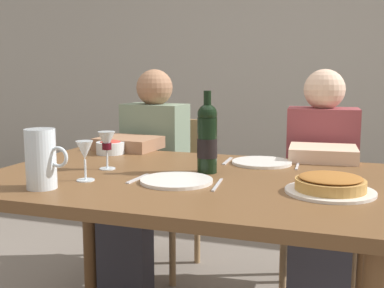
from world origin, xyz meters
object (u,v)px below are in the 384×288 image
at_px(dinner_plate_left_setting, 177,181).
at_px(chair_left, 165,183).
at_px(water_pitcher, 41,162).
at_px(diner_left, 145,171).
at_px(wine_glass_right_diner, 85,152).
at_px(dining_table, 184,200).
at_px(wine_bottle, 207,138).
at_px(chair_right, 320,195).
at_px(dinner_plate_right_setting, 262,162).
at_px(salad_bowl, 110,147).
at_px(diner_right, 321,183).
at_px(wine_glass_left_diner, 107,143).
at_px(baked_tart, 330,185).

height_order(dinner_plate_left_setting, chair_left, chair_left).
height_order(water_pitcher, diner_left, diner_left).
bearing_deg(dinner_plate_left_setting, wine_glass_right_diner, -165.58).
distance_m(dining_table, wine_bottle, 0.25).
height_order(wine_bottle, chair_right, wine_bottle).
distance_m(dinner_plate_left_setting, dinner_plate_right_setting, 0.49).
bearing_deg(chair_right, wine_glass_right_diner, 50.95).
height_order(salad_bowl, chair_left, chair_left).
relative_size(chair_right, diner_right, 0.75).
bearing_deg(chair_left, water_pitcher, 97.63).
bearing_deg(diner_left, diner_right, -174.84).
height_order(water_pitcher, salad_bowl, water_pitcher).
relative_size(wine_glass_right_diner, diner_right, 0.12).
bearing_deg(dining_table, diner_left, 124.79).
relative_size(salad_bowl, chair_left, 0.15).
xyz_separation_m(wine_bottle, diner_left, (-0.52, 0.58, -0.28)).
bearing_deg(chair_right, wine_bottle, 60.63).
relative_size(wine_glass_left_diner, diner_right, 0.13).
bearing_deg(diner_right, dinner_plate_right_setting, 51.48).
height_order(chair_left, chair_right, same).
relative_size(wine_glass_right_diner, dinner_plate_right_setting, 0.57).
bearing_deg(water_pitcher, diner_left, 94.38).
relative_size(baked_tart, dinner_plate_left_setting, 1.12).
bearing_deg(diner_left, baked_tart, 147.79).
relative_size(wine_bottle, baked_tart, 1.10).
xyz_separation_m(salad_bowl, wine_glass_right_diner, (0.19, -0.53, 0.07)).
bearing_deg(dining_table, wine_glass_left_diner, 176.75).
bearing_deg(salad_bowl, wine_glass_right_diner, -70.59).
bearing_deg(chair_left, salad_bowl, 89.51).
bearing_deg(dinner_plate_left_setting, wine_glass_left_diner, 159.93).
distance_m(dining_table, salad_bowl, 0.62).
relative_size(dining_table, wine_glass_left_diner, 9.87).
height_order(water_pitcher, baked_tart, water_pitcher).
bearing_deg(chair_left, wine_glass_left_diner, 101.96).
height_order(dining_table, chair_left, chair_left).
xyz_separation_m(dinner_plate_right_setting, chair_right, (0.21, 0.57, -0.27)).
bearing_deg(baked_tart, wine_bottle, 159.72).
distance_m(dining_table, chair_right, 1.02).
distance_m(baked_tart, chair_left, 1.42).
relative_size(water_pitcher, dinner_plate_right_setting, 0.80).
height_order(wine_bottle, salad_bowl, wine_bottle).
bearing_deg(dinner_plate_right_setting, salad_bowl, 179.00).
height_order(dinner_plate_left_setting, chair_right, chair_right).
height_order(baked_tart, salad_bowl, salad_bowl).
height_order(baked_tart, wine_glass_left_diner, wine_glass_left_diner).
height_order(diner_left, chair_right, diner_left).
relative_size(dining_table, wine_glass_right_diner, 10.41).
bearing_deg(wine_bottle, chair_left, 122.01).
xyz_separation_m(dinner_plate_left_setting, chair_left, (-0.45, 1.00, -0.27)).
bearing_deg(chair_right, water_pitcher, 51.74).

